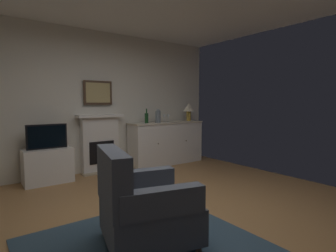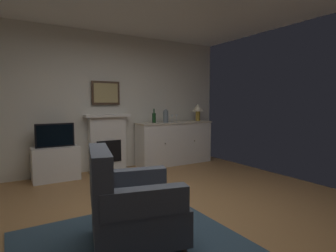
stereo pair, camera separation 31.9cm
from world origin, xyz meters
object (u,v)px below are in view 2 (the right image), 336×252
Objects in this scene: sideboard_cabinet at (174,143)px; vase_decorative at (166,116)px; framed_picture at (106,93)px; wine_glass_center at (176,116)px; table_lamp at (198,109)px; wine_bottle at (154,118)px; tv_set at (55,135)px; fireplace_unit at (108,143)px; wine_glass_left at (172,116)px; tv_cabinet at (56,163)px; armchair at (130,206)px.

vase_decorative is (-0.25, -0.05, 0.59)m from sideboard_cabinet.
framed_picture is 3.33× the size of wine_glass_center.
table_lamp is (0.63, 0.00, 0.73)m from sideboard_cabinet.
vase_decorative is (-0.88, -0.05, -0.14)m from table_lamp.
wine_bottle is 0.53m from wine_glass_center.
vase_decorative is at bearing -1.11° from tv_set.
fireplace_unit is at bearing 171.53° from wine_glass_center.
table_lamp is 0.65× the size of tv_set.
sideboard_cabinet is 4.23× the size of table_lamp.
framed_picture is 1.37× the size of table_lamp.
framed_picture is at bearing 171.16° from sideboard_cabinet.
wine_glass_center is at bearing -2.32° from wine_glass_left.
tv_cabinet is at bearing -170.55° from fireplace_unit.
armchair is (0.24, -2.65, 0.09)m from tv_cabinet.
table_lamp reaches higher than tv_cabinet.
sideboard_cabinet is 3.41m from armchair.
tv_cabinet is 0.78× the size of armchair.
table_lamp is (2.06, -0.22, -0.32)m from framed_picture.
fireplace_unit is 1.02m from tv_set.
wine_glass_left is 0.17× the size of armchair.
framed_picture reaches higher than tv_cabinet.
sideboard_cabinet is 0.97m from table_lamp.
fireplace_unit is 1.45m from wine_glass_left.
tv_set reaches higher than sideboard_cabinet.
sideboard_cabinet is 0.75m from wine_bottle.
sideboard_cabinet is at bearing 0.23° from wine_bottle.
tv_cabinet is (-3.04, 0.02, -0.90)m from table_lamp.
framed_picture reaches higher than armchair.
table_lamp is at bearing -4.91° from fireplace_unit.
framed_picture is 1.45m from wine_glass_left.
armchair is (-0.74, -2.86, -1.13)m from framed_picture.
armchair is (-2.17, -2.64, -0.07)m from sideboard_cabinet.
wine_glass_center is (0.53, -0.04, 0.01)m from wine_bottle.
tv_cabinet is at bearing 179.64° from sideboard_cabinet.
armchair is at bearing -130.18° from wine_glass_center.
armchair is at bearing -128.68° from wine_glass_left.
fireplace_unit is 0.96m from framed_picture.
armchair is at bearing -84.83° from tv_cabinet.
framed_picture is at bearing 169.17° from wine_glass_left.
tv_set is at bearing -166.69° from framed_picture.
framed_picture is at bearing 90.00° from fireplace_unit.
sideboard_cabinet is 0.58m from wine_glass_center.
tv_set reaches higher than armchair.
table_lamp is at bearing 3.78° from wine_glass_center.
tv_set is at bearing -179.85° from table_lamp.
table_lamp is at bearing 0.15° from tv_set.
vase_decorative is (-0.17, -0.01, 0.02)m from wine_glass_left.
framed_picture is at bearing 12.01° from tv_cabinet.
framed_picture reaches higher than fireplace_unit.
fireplace_unit reaches higher than sideboard_cabinet.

